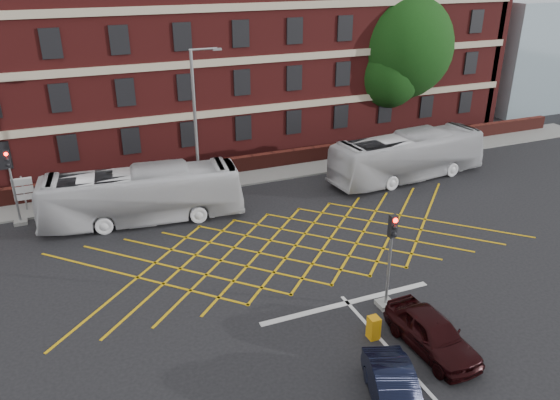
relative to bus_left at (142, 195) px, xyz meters
name	(u,v)px	position (x,y,z in m)	size (l,w,h in m)	color
ground	(312,264)	(6.65, -7.96, -1.53)	(120.00, 120.00, 0.00)	black
victorian_building	(194,38)	(6.90, 14.03, 6.30)	(51.00, 12.17, 20.40)	#591717
boundary_wall	(230,166)	(6.65, 5.04, -0.98)	(56.00, 0.50, 1.10)	#4E1A15
far_pavement	(235,178)	(6.65, 4.04, -1.47)	(60.00, 3.00, 0.12)	slate
glass_block	(533,51)	(40.65, 13.04, 3.47)	(14.00, 10.00, 10.00)	#99B2BF
box_junction_hatching	(296,245)	(6.65, -5.96, -1.53)	(11.50, 0.12, 0.02)	#CC990C
stop_line	(348,303)	(6.65, -11.46, -1.52)	(8.00, 0.30, 0.02)	silver
bus_left	(142,195)	(0.00, 0.00, 0.00)	(2.58, 11.01, 3.07)	silver
bus_right	(408,156)	(17.26, -0.24, 0.01)	(2.60, 11.12, 3.10)	silver
car_navy	(394,392)	(5.17, -17.23, -0.88)	(1.38, 3.97, 1.31)	black
car_maroon	(432,333)	(8.09, -15.27, -0.80)	(1.73, 4.29, 1.46)	black
deciduous_tree	(398,53)	(22.65, 9.79, 4.86)	(8.68, 8.68, 11.33)	black
traffic_light_near	(389,270)	(8.03, -12.27, 0.23)	(0.70, 0.70, 4.27)	slate
traffic_light_far	(15,194)	(-6.44, 2.18, 0.23)	(0.70, 0.70, 4.27)	slate
street_lamp	(198,151)	(3.71, 1.67, 1.55)	(2.25, 1.00, 8.97)	slate
direction_signs	(23,190)	(-6.11, 3.68, -0.16)	(1.10, 0.16, 2.20)	gray
utility_cabinet	(374,328)	(6.43, -13.88, -1.06)	(0.41, 0.44, 0.94)	orange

